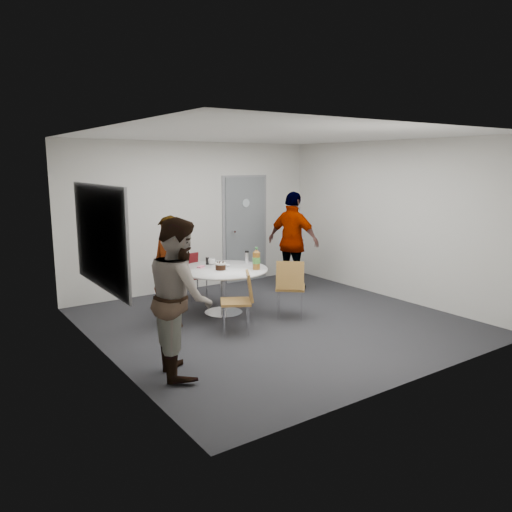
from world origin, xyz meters
TOP-DOWN VIEW (x-y plane):
  - floor at (0.00, 0.00)m, footprint 5.00×5.00m
  - ceiling at (0.00, 0.00)m, footprint 5.00×5.00m
  - wall_back at (0.00, 2.50)m, footprint 5.00×0.00m
  - wall_left at (-2.50, 0.00)m, footprint 0.00×5.00m
  - wall_right at (2.50, 0.00)m, footprint 0.00×5.00m
  - wall_front at (0.00, -2.50)m, footprint 5.00×0.00m
  - door at (1.10, 2.48)m, footprint 1.02×0.17m
  - whiteboard at (-2.46, 0.20)m, footprint 0.04×1.90m
  - table at (-0.39, 0.77)m, footprint 1.38×1.38m
  - chair_near_left at (-0.66, -0.12)m, footprint 0.58×0.56m
  - chair_near_right at (0.27, -0.02)m, footprint 0.62×0.63m
  - chair_far at (-0.40, 1.86)m, footprint 0.39×0.42m
  - person_main at (-1.35, 0.69)m, footprint 0.61×0.69m
  - person_left at (-1.95, -0.87)m, footprint 0.86×0.99m
  - person_right at (1.39, 1.32)m, footprint 0.74×1.15m

SIDE VIEW (x-z plane):
  - floor at x=0.00m, z-range 0.00..0.00m
  - chair_far at x=-0.40m, z-range 0.08..0.86m
  - chair_near_left at x=-0.66m, z-range 0.09..0.94m
  - chair_near_right at x=0.27m, z-range 0.10..1.00m
  - table at x=-0.39m, z-range 0.10..1.16m
  - person_main at x=-1.35m, z-range 0.00..1.59m
  - person_left at x=-1.95m, z-range 0.00..1.75m
  - person_right at x=1.39m, z-range 0.00..1.82m
  - door at x=1.10m, z-range -0.03..2.09m
  - wall_back at x=0.00m, z-range -1.15..3.85m
  - wall_left at x=-2.50m, z-range -1.15..3.85m
  - wall_right at x=2.50m, z-range -1.15..3.85m
  - wall_front at x=0.00m, z-range -1.15..3.85m
  - whiteboard at x=-2.46m, z-range 0.82..2.08m
  - ceiling at x=0.00m, z-range 2.70..2.70m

